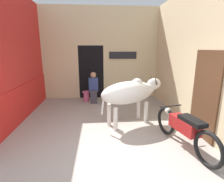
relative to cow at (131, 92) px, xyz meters
The scene contains 8 objects.
ground_plane 2.09m from the cow, 114.90° to the right, with size 30.00×30.00×0.00m, color #9E9389.
wall_left_shopfront 3.46m from the cow, behind, with size 0.25×4.52×3.79m.
wall_back_with_doorway 3.28m from the cow, 106.85° to the left, with size 4.84×0.93×3.79m.
wall_right_with_door 2.02m from the cow, 16.57° to the left, with size 0.22×4.52×3.79m.
cow is the anchor object (origin of this frame).
motorcycle_near 1.71m from the cow, 55.85° to the right, with size 0.65×2.01×0.80m.
shopkeeper_seated 2.37m from the cow, 117.74° to the left, with size 0.37×0.34×1.23m.
plastic_stool 2.78m from the cow, 121.48° to the left, with size 0.33×0.33×0.41m.
Camera 1 is at (-0.13, -2.99, 2.15)m, focal length 28.00 mm.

